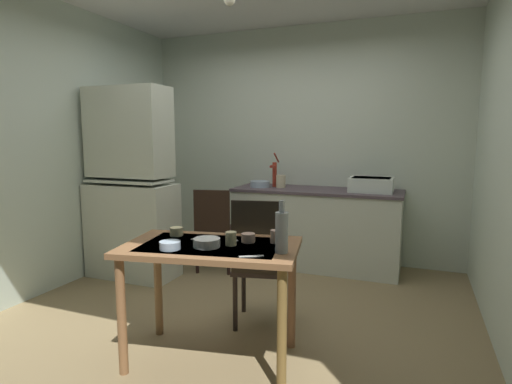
% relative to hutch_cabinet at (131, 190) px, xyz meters
% --- Properties ---
extents(ground_plane, '(4.71, 4.71, 0.00)m').
position_rel_hutch_cabinet_xyz_m(ground_plane, '(1.39, -0.42, -0.90)').
color(ground_plane, olive).
extents(wall_back, '(3.81, 0.10, 2.69)m').
position_rel_hutch_cabinet_xyz_m(wall_back, '(1.39, 1.38, 0.45)').
color(wall_back, silver).
rests_on(wall_back, ground).
extents(wall_left, '(0.10, 3.59, 2.69)m').
position_rel_hutch_cabinet_xyz_m(wall_left, '(-0.52, -0.42, 0.45)').
color(wall_left, silver).
rests_on(wall_left, ground).
extents(hutch_cabinet, '(0.90, 0.44, 1.92)m').
position_rel_hutch_cabinet_xyz_m(hutch_cabinet, '(0.00, 0.00, 0.00)').
color(hutch_cabinet, silver).
rests_on(hutch_cabinet, ground).
extents(counter_cabinet, '(1.82, 0.64, 0.87)m').
position_rel_hutch_cabinet_xyz_m(counter_cabinet, '(1.68, 1.01, -0.47)').
color(counter_cabinet, silver).
rests_on(counter_cabinet, ground).
extents(sink_basin, '(0.44, 0.34, 0.15)m').
position_rel_hutch_cabinet_xyz_m(sink_basin, '(2.26, 1.01, 0.04)').
color(sink_basin, silver).
rests_on(sink_basin, counter_cabinet).
extents(hand_pump, '(0.05, 0.27, 0.39)m').
position_rel_hutch_cabinet_xyz_m(hand_pump, '(1.18, 1.05, 0.14)').
color(hand_pump, maroon).
rests_on(hand_pump, counter_cabinet).
extents(mixing_bowl_counter, '(0.22, 0.22, 0.07)m').
position_rel_hutch_cabinet_xyz_m(mixing_bowl_counter, '(1.03, 0.96, 0.00)').
color(mixing_bowl_counter, '#9EB2C6').
rests_on(mixing_bowl_counter, counter_cabinet).
extents(stoneware_crock, '(0.11, 0.11, 0.14)m').
position_rel_hutch_cabinet_xyz_m(stoneware_crock, '(1.27, 1.01, 0.04)').
color(stoneware_crock, beige).
rests_on(stoneware_crock, counter_cabinet).
extents(dining_table, '(1.19, 0.83, 0.77)m').
position_rel_hutch_cabinet_xyz_m(dining_table, '(1.51, -1.15, -0.25)').
color(dining_table, brown).
rests_on(dining_table, ground).
extents(chair_far_side, '(0.48, 0.48, 0.99)m').
position_rel_hutch_cabinet_xyz_m(chair_far_side, '(1.63, -0.60, -0.39)').
color(chair_far_side, black).
rests_on(chair_far_side, ground).
extents(chair_by_counter, '(0.48, 0.48, 0.90)m').
position_rel_hutch_cabinet_xyz_m(chair_by_counter, '(0.71, 0.45, -0.42)').
color(chair_by_counter, black).
rests_on(chair_by_counter, ground).
extents(serving_bowl_wide, '(0.17, 0.17, 0.05)m').
position_rel_hutch_cabinet_xyz_m(serving_bowl_wide, '(1.51, -1.21, -0.10)').
color(serving_bowl_wide, white).
rests_on(serving_bowl_wide, dining_table).
extents(soup_bowl_small, '(0.13, 0.13, 0.05)m').
position_rel_hutch_cabinet_xyz_m(soup_bowl_small, '(1.33, -1.34, -0.11)').
color(soup_bowl_small, '#9EB2C6').
rests_on(soup_bowl_small, dining_table).
extents(teacup_cream, '(0.09, 0.09, 0.06)m').
position_rel_hutch_cabinet_xyz_m(teacup_cream, '(1.70, -1.01, -0.10)').
color(teacup_cream, tan).
rests_on(teacup_cream, dining_table).
extents(teacup_mint, '(0.07, 0.07, 0.09)m').
position_rel_hutch_cabinet_xyz_m(teacup_mint, '(1.63, -1.12, -0.09)').
color(teacup_mint, beige).
rests_on(teacup_mint, dining_table).
extents(mug_tall, '(0.09, 0.09, 0.06)m').
position_rel_hutch_cabinet_xyz_m(mug_tall, '(1.18, -1.03, -0.10)').
color(mug_tall, beige).
rests_on(mug_tall, dining_table).
extents(mug_dark, '(0.07, 0.07, 0.08)m').
position_rel_hutch_cabinet_xyz_m(mug_dark, '(1.87, -0.96, -0.09)').
color(mug_dark, tan).
rests_on(mug_dark, dining_table).
extents(glass_bottle, '(0.08, 0.08, 0.31)m').
position_rel_hutch_cabinet_xyz_m(glass_bottle, '(1.98, -1.16, -0.00)').
color(glass_bottle, '#B7BCC1').
rests_on(glass_bottle, dining_table).
extents(table_knife, '(0.14, 0.15, 0.00)m').
position_rel_hutch_cabinet_xyz_m(table_knife, '(1.57, -0.96, -0.13)').
color(table_knife, silver).
rests_on(table_knife, dining_table).
extents(teaspoon_near_bowl, '(0.12, 0.08, 0.00)m').
position_rel_hutch_cabinet_xyz_m(teaspoon_near_bowl, '(1.38, -1.06, -0.13)').
color(teaspoon_near_bowl, beige).
rests_on(teaspoon_near_bowl, dining_table).
extents(teaspoon_by_cup, '(0.13, 0.09, 0.00)m').
position_rel_hutch_cabinet_xyz_m(teaspoon_by_cup, '(1.84, -1.30, -0.13)').
color(teaspoon_by_cup, beige).
rests_on(teaspoon_by_cup, dining_table).
extents(pendant_bulb, '(0.08, 0.08, 0.08)m').
position_rel_hutch_cabinet_xyz_m(pendant_bulb, '(1.38, -0.56, 1.51)').
color(pendant_bulb, '#F9EFCC').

